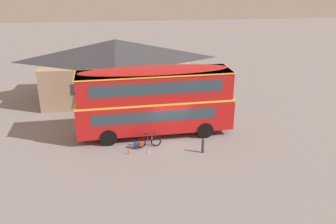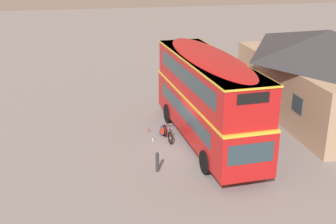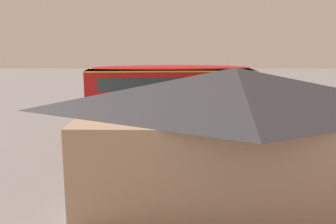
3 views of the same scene
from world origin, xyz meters
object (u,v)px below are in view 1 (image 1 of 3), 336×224
(double_decker_bus, at_px, (155,98))
(touring_bicycle, at_px, (148,142))
(water_bottle_red_squeeze, at_px, (129,152))
(kerb_bollard, at_px, (203,145))
(backpack_on_ground, at_px, (136,145))
(water_bottle_clear_plastic, at_px, (149,151))

(double_decker_bus, bearing_deg, touring_bicycle, -109.60)
(double_decker_bus, height_order, water_bottle_red_squeeze, double_decker_bus)
(kerb_bollard, bearing_deg, backpack_on_ground, 165.67)
(double_decker_bus, distance_m, water_bottle_clear_plastic, 3.79)
(water_bottle_clear_plastic, bearing_deg, double_decker_bus, 75.67)
(backpack_on_ground, height_order, kerb_bollard, kerb_bollard)
(touring_bicycle, bearing_deg, water_bottle_red_squeeze, -148.24)
(water_bottle_red_squeeze, bearing_deg, touring_bicycle, 31.76)
(backpack_on_ground, distance_m, kerb_bollard, 4.27)
(double_decker_bus, height_order, water_bottle_clear_plastic, double_decker_bus)
(backpack_on_ground, bearing_deg, water_bottle_clear_plastic, -40.96)
(water_bottle_red_squeeze, relative_size, kerb_bollard, 0.23)
(double_decker_bus, height_order, kerb_bollard, double_decker_bus)
(double_decker_bus, bearing_deg, kerb_bollard, -49.33)
(backpack_on_ground, xyz_separation_m, water_bottle_red_squeeze, (-0.52, -0.67, -0.16))
(backpack_on_ground, bearing_deg, kerb_bollard, -14.33)
(touring_bicycle, xyz_separation_m, water_bottle_red_squeeze, (-1.25, -0.78, -0.27))
(water_bottle_red_squeeze, distance_m, kerb_bollard, 4.68)
(touring_bicycle, bearing_deg, kerb_bollard, -18.90)
(water_bottle_clear_plastic, bearing_deg, backpack_on_ground, 139.04)
(water_bottle_clear_plastic, bearing_deg, kerb_bollard, -6.94)
(water_bottle_clear_plastic, bearing_deg, water_bottle_red_squeeze, -178.90)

